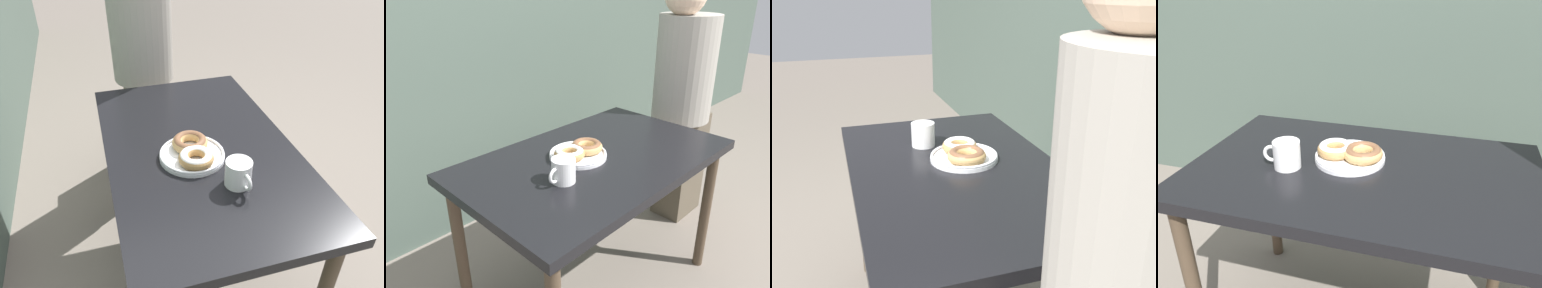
# 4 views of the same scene
# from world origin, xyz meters

# --- Properties ---
(dining_table) EXTENTS (1.15, 0.70, 0.72)m
(dining_table) POSITION_xyz_m (0.00, 0.19, 0.64)
(dining_table) COLOR black
(dining_table) RESTS_ON ground_plane
(donut_plate) EXTENTS (0.27, 0.24, 0.06)m
(donut_plate) POSITION_xyz_m (-0.06, 0.24, 0.75)
(donut_plate) COLOR white
(donut_plate) RESTS_ON dining_table
(coffee_mug) EXTENTS (0.13, 0.09, 0.09)m
(coffee_mug) POSITION_xyz_m (-0.25, 0.13, 0.77)
(coffee_mug) COLOR white
(coffee_mug) RESTS_ON dining_table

